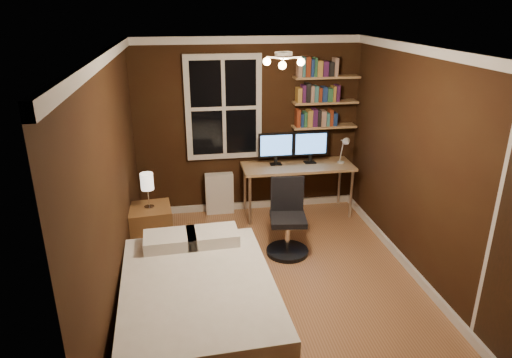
{
  "coord_description": "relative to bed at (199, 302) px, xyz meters",
  "views": [
    {
      "loc": [
        -0.91,
        -4.17,
        2.88
      ],
      "look_at": [
        -0.16,
        0.45,
        1.09
      ],
      "focal_mm": 32.0,
      "sensor_mm": 36.0,
      "label": 1
    }
  ],
  "objects": [
    {
      "name": "floor",
      "position": [
        0.87,
        0.55,
        -0.28
      ],
      "size": [
        4.2,
        4.2,
        0.0
      ],
      "primitive_type": "plane",
      "color": "brown",
      "rests_on": "ground"
    },
    {
      "name": "wall_back",
      "position": [
        0.87,
        2.65,
        0.97
      ],
      "size": [
        3.2,
        0.04,
        2.5
      ],
      "primitive_type": "cube",
      "color": "black",
      "rests_on": "ground"
    },
    {
      "name": "wall_left",
      "position": [
        -0.73,
        0.55,
        0.97
      ],
      "size": [
        0.04,
        4.2,
        2.5
      ],
      "primitive_type": "cube",
      "color": "black",
      "rests_on": "ground"
    },
    {
      "name": "wall_right",
      "position": [
        2.47,
        0.55,
        0.97
      ],
      "size": [
        0.04,
        4.2,
        2.5
      ],
      "primitive_type": "cube",
      "color": "black",
      "rests_on": "ground"
    },
    {
      "name": "ceiling",
      "position": [
        0.87,
        0.55,
        2.22
      ],
      "size": [
        3.2,
        4.2,
        0.02
      ],
      "primitive_type": "cube",
      "color": "white",
      "rests_on": "wall_back"
    },
    {
      "name": "window",
      "position": [
        0.52,
        2.61,
        1.27
      ],
      "size": [
        1.06,
        0.06,
        1.46
      ],
      "primitive_type": "cube",
      "color": "silver",
      "rests_on": "wall_back"
    },
    {
      "name": "ceiling_fixture",
      "position": [
        0.87,
        0.45,
        2.12
      ],
      "size": [
        0.44,
        0.44,
        0.18
      ],
      "primitive_type": null,
      "color": "beige",
      "rests_on": "ceiling"
    },
    {
      "name": "bookshelf_lower",
      "position": [
        1.95,
        2.53,
        0.97
      ],
      "size": [
        0.92,
        0.22,
        0.03
      ],
      "primitive_type": "cube",
      "color": "tan",
      "rests_on": "wall_back"
    },
    {
      "name": "books_row_lower",
      "position": [
        1.95,
        2.53,
        1.1
      ],
      "size": [
        0.6,
        0.16,
        0.23
      ],
      "primitive_type": null,
      "color": "maroon",
      "rests_on": "bookshelf_lower"
    },
    {
      "name": "bookshelf_middle",
      "position": [
        1.95,
        2.53,
        1.32
      ],
      "size": [
        0.92,
        0.22,
        0.03
      ],
      "primitive_type": "cube",
      "color": "tan",
      "rests_on": "wall_back"
    },
    {
      "name": "books_row_middle",
      "position": [
        1.95,
        2.53,
        1.45
      ],
      "size": [
        0.6,
        0.16,
        0.23
      ],
      "primitive_type": null,
      "color": "navy",
      "rests_on": "bookshelf_middle"
    },
    {
      "name": "bookshelf_upper",
      "position": [
        1.95,
        2.53,
        1.67
      ],
      "size": [
        0.92,
        0.22,
        0.03
      ],
      "primitive_type": "cube",
      "color": "tan",
      "rests_on": "wall_back"
    },
    {
      "name": "books_row_upper",
      "position": [
        1.95,
        2.53,
        1.8
      ],
      "size": [
        0.54,
        0.16,
        0.23
      ],
      "primitive_type": null,
      "color": "#2A623C",
      "rests_on": "bookshelf_upper"
    },
    {
      "name": "bed",
      "position": [
        0.0,
        0.0,
        0.0
      ],
      "size": [
        1.46,
        1.97,
        0.65
      ],
      "rotation": [
        0.0,
        0.0,
        0.05
      ],
      "color": "brown",
      "rests_on": "ground"
    },
    {
      "name": "nightstand",
      "position": [
        -0.51,
        1.49,
        0.03
      ],
      "size": [
        0.54,
        0.54,
        0.62
      ],
      "primitive_type": "cube",
      "rotation": [
        0.0,
        0.0,
        0.1
      ],
      "color": "brown",
      "rests_on": "ground"
    },
    {
      "name": "bedside_lamp",
      "position": [
        -0.51,
        1.49,
        0.56
      ],
      "size": [
        0.15,
        0.15,
        0.44
      ],
      "primitive_type": null,
      "color": "beige",
      "rests_on": "nightstand"
    },
    {
      "name": "radiator",
      "position": [
        0.41,
        2.54,
        0.03
      ],
      "size": [
        0.41,
        0.14,
        0.61
      ],
      "primitive_type": "cube",
      "color": "silver",
      "rests_on": "ground"
    },
    {
      "name": "desk",
      "position": [
        1.53,
        2.33,
        0.41
      ],
      "size": [
        1.58,
        0.59,
        0.75
      ],
      "color": "tan",
      "rests_on": "ground"
    },
    {
      "name": "monitor_left",
      "position": [
        1.22,
        2.41,
        0.7
      ],
      "size": [
        0.5,
        0.12,
        0.46
      ],
      "primitive_type": null,
      "color": "black",
      "rests_on": "desk"
    },
    {
      "name": "monitor_right",
      "position": [
        1.73,
        2.41,
        0.7
      ],
      "size": [
        0.5,
        0.12,
        0.46
      ],
      "primitive_type": null,
      "color": "black",
      "rests_on": "desk"
    },
    {
      "name": "desk_lamp",
      "position": [
        2.16,
        2.25,
        0.69
      ],
      "size": [
        0.14,
        0.32,
        0.44
      ],
      "primitive_type": null,
      "color": "silver",
      "rests_on": "desk"
    },
    {
      "name": "office_chair",
      "position": [
        1.14,
        1.26,
        0.07
      ],
      "size": [
        0.52,
        0.52,
        0.94
      ],
      "rotation": [
        0.0,
        0.0,
        -0.13
      ],
      "color": "black",
      "rests_on": "ground"
    }
  ]
}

